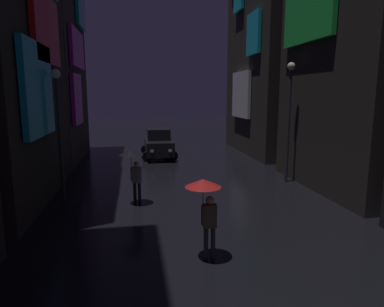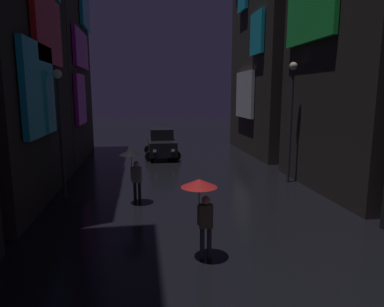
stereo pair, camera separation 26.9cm
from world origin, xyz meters
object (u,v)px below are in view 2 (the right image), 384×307
Objects in this scene: pedestrian_foreground_right_black at (133,161)px; car_distant at (161,143)px; streetlamp_right_far at (291,109)px; pedestrian_midstreet_left_red at (201,197)px; streetlamp_left_far at (60,119)px.

pedestrian_foreground_right_black is 9.81m from car_distant.
streetlamp_right_far is at bearing 17.25° from pedestrian_foreground_right_black.
streetlamp_right_far is at bearing 52.22° from pedestrian_midstreet_left_red.
streetlamp_left_far is (-4.42, -8.48, 2.30)m from car_distant.
car_distant is 0.82× the size of streetlamp_left_far.
pedestrian_midstreet_left_red is 1.00× the size of pedestrian_foreground_right_black.
streetlamp_left_far reaches higher than pedestrian_midstreet_left_red.
streetlamp_left_far is at bearing -117.51° from car_distant.
car_distant is at bearing 127.01° from streetlamp_right_far.
car_distant is 9.62m from streetlamp_right_far.
streetlamp_right_far reaches higher than pedestrian_foreground_right_black.
pedestrian_midstreet_left_red is at bearing -52.50° from streetlamp_left_far.
streetlamp_left_far is 10.06m from streetlamp_right_far.
pedestrian_foreground_right_black is at bearing -99.58° from car_distant.
pedestrian_foreground_right_black is 0.38× the size of streetlamp_right_far.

